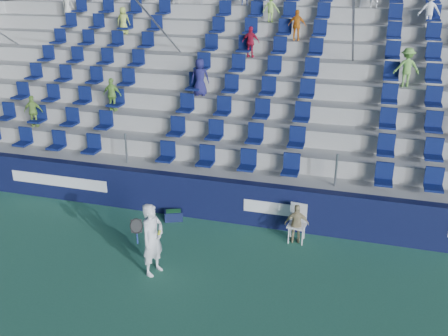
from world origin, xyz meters
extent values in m
plane|color=#2E6D52|center=(0.00, 0.00, 0.00)|extent=(70.00, 70.00, 0.00)
cube|color=#0F1339|center=(0.00, 3.15, 0.60)|extent=(24.00, 0.30, 1.20)
cube|color=white|center=(-5.00, 2.99, 0.62)|extent=(3.20, 0.02, 0.34)
cube|color=white|center=(1.50, 2.99, 0.62)|extent=(1.60, 0.02, 0.34)
cube|color=#A1A19C|center=(0.00, 3.72, 0.60)|extent=(24.00, 0.85, 1.20)
cube|color=#A1A19C|center=(0.00, 4.57, 0.85)|extent=(24.00, 0.85, 1.70)
cube|color=#A1A19C|center=(0.00, 5.42, 1.10)|extent=(24.00, 0.85, 2.20)
cube|color=#A1A19C|center=(0.00, 6.28, 1.35)|extent=(24.00, 0.85, 2.70)
cube|color=#A1A19C|center=(0.00, 7.12, 1.60)|extent=(24.00, 0.85, 3.20)
cube|color=#A1A19C|center=(0.00, 7.97, 1.85)|extent=(24.00, 0.85, 3.70)
cube|color=#A1A19C|center=(0.00, 8.82, 2.10)|extent=(24.00, 0.85, 4.20)
cube|color=#A1A19C|center=(0.00, 9.68, 2.35)|extent=(24.00, 0.85, 4.70)
cube|color=#A1A19C|center=(0.00, 10.52, 2.60)|extent=(24.00, 0.85, 5.20)
cube|color=#A1A19C|center=(0.00, 11.20, 3.10)|extent=(24.00, 0.50, 6.20)
cube|color=#0C184D|center=(0.00, 3.72, 1.55)|extent=(16.05, 0.50, 0.70)
cube|color=#0C184D|center=(0.00, 4.57, 2.05)|extent=(16.05, 0.50, 0.70)
cube|color=#0C184D|center=(0.00, 5.42, 2.55)|extent=(16.05, 0.50, 0.70)
cube|color=#0C184D|center=(0.00, 6.28, 3.05)|extent=(16.05, 0.50, 0.70)
cube|color=#0C184D|center=(0.00, 7.12, 3.55)|extent=(16.05, 0.50, 0.70)
cube|color=#0C184D|center=(0.00, 7.97, 4.05)|extent=(16.05, 0.50, 0.70)
cube|color=#0C184D|center=(0.00, 8.82, 4.55)|extent=(16.05, 0.50, 0.70)
cube|color=#0C184D|center=(0.00, 9.68, 5.05)|extent=(16.05, 0.50, 0.70)
cylinder|color=gray|center=(-3.00, 7.12, 4.35)|extent=(0.06, 7.68, 4.55)
cylinder|color=gray|center=(3.00, 7.12, 4.35)|extent=(0.06, 7.68, 4.55)
imported|color=#1B1A50|center=(-1.60, 6.23, 3.29)|extent=(0.65, 0.51, 1.18)
imported|color=white|center=(5.24, 9.62, 5.24)|extent=(0.71, 0.42, 1.09)
imported|color=orange|center=(1.04, 8.77, 4.71)|extent=(0.60, 0.25, 1.01)
imported|color=#6CAE45|center=(4.62, 7.08, 3.77)|extent=(0.79, 0.53, 1.15)
imported|color=beige|center=(-8.33, 9.62, 5.20)|extent=(0.51, 0.36, 0.99)
imported|color=#B71836|center=(-0.36, 7.92, 4.21)|extent=(0.61, 0.29, 1.02)
imported|color=#80AE45|center=(-6.71, 4.52, 2.22)|extent=(0.65, 0.39, 1.04)
imported|color=#7EB94A|center=(-4.29, 5.38, 2.73)|extent=(0.63, 0.27, 1.07)
imported|color=#A7C04D|center=(-5.46, 8.77, 4.69)|extent=(0.54, 0.41, 0.97)
imported|color=#98D053|center=(-0.05, 9.62, 5.19)|extent=(0.68, 0.45, 0.98)
imported|color=silver|center=(-0.72, 0.22, 0.87)|extent=(0.57, 0.72, 1.73)
cylinder|color=navy|center=(-0.97, -0.03, 1.00)|extent=(0.03, 0.03, 0.28)
torus|color=black|center=(-0.97, -0.03, 1.30)|extent=(0.30, 0.17, 0.28)
plane|color=#262626|center=(-0.97, -0.03, 1.30)|extent=(0.30, 0.16, 0.29)
sphere|color=gold|center=(-0.47, 0.02, 1.15)|extent=(0.07, 0.07, 0.07)
sphere|color=gold|center=(-0.47, 0.08, 1.18)|extent=(0.07, 0.07, 0.07)
cube|color=white|center=(2.20, 2.55, 0.45)|extent=(0.48, 0.48, 0.04)
cube|color=white|center=(2.20, 2.75, 0.72)|extent=(0.43, 0.10, 0.53)
cylinder|color=white|center=(2.03, 2.38, 0.22)|extent=(0.03, 0.03, 0.43)
cylinder|color=white|center=(2.38, 2.38, 0.22)|extent=(0.03, 0.03, 0.43)
cylinder|color=white|center=(2.03, 2.72, 0.22)|extent=(0.03, 0.03, 0.43)
cylinder|color=white|center=(2.38, 2.72, 0.22)|extent=(0.03, 0.03, 0.43)
imported|color=tan|center=(2.20, 2.50, 0.53)|extent=(0.65, 0.37, 1.05)
cube|color=#0E1636|center=(-1.25, 2.75, 0.13)|extent=(0.58, 0.49, 0.27)
cube|color=#1E662D|center=(-1.25, 2.75, 0.20)|extent=(0.46, 0.37, 0.16)
camera|label=1|loc=(3.56, -8.70, 6.53)|focal=40.00mm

